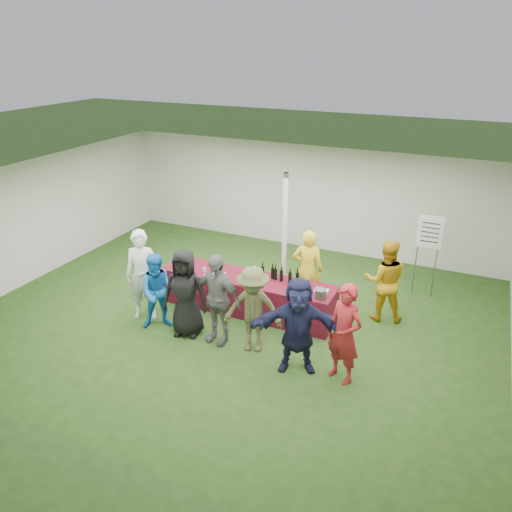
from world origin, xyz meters
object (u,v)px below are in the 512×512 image
at_px(staff_pourer, 307,270).
at_px(customer_1, 159,292).
at_px(customer_2, 185,293).
at_px(customer_5, 298,325).
at_px(dump_bucket, 321,294).
at_px(staff_back, 385,280).
at_px(customer_0, 143,275).
at_px(customer_3, 217,299).
at_px(wine_list_sign, 429,238).
at_px(customer_4, 253,310).
at_px(customer_6, 344,334).
at_px(serving_table, 247,294).

height_order(staff_pourer, customer_1, staff_pourer).
height_order(customer_2, customer_5, customer_2).
height_order(dump_bucket, customer_5, customer_5).
height_order(staff_pourer, staff_back, staff_pourer).
relative_size(customer_0, customer_3, 1.07).
height_order(customer_3, customer_5, customer_3).
relative_size(wine_list_sign, customer_0, 0.99).
height_order(staff_back, customer_1, staff_back).
xyz_separation_m(wine_list_sign, staff_pourer, (-2.09, -1.58, -0.46)).
bearing_deg(customer_2, customer_4, -12.31).
bearing_deg(customer_6, customer_3, -161.46).
relative_size(dump_bucket, customer_0, 0.12).
bearing_deg(customer_6, customer_1, -159.52).
xyz_separation_m(wine_list_sign, customer_0, (-4.86, -3.26, -0.40)).
height_order(customer_4, customer_6, customer_6).
relative_size(wine_list_sign, customer_1, 1.20).
bearing_deg(staff_back, dump_bucket, 33.34).
distance_m(dump_bucket, customer_5, 1.19).
relative_size(customer_2, customer_3, 0.99).
distance_m(customer_2, customer_5, 2.26).
xyz_separation_m(dump_bucket, wine_list_sign, (1.54, 2.42, 0.48)).
bearing_deg(customer_2, staff_back, 19.37).
bearing_deg(customer_5, customer_4, 146.38).
bearing_deg(customer_4, customer_0, 162.88).
bearing_deg(dump_bucket, customer_5, -89.84).
height_order(customer_2, customer_4, customer_2).
relative_size(customer_1, customer_6, 0.88).
relative_size(dump_bucket, wine_list_sign, 0.12).
bearing_deg(customer_5, customer_6, -16.99).
distance_m(customer_1, customer_2, 0.59).
distance_m(customer_1, customer_4, 1.94).
bearing_deg(serving_table, customer_2, -117.98).
height_order(customer_0, customer_6, customer_0).
height_order(wine_list_sign, customer_6, wine_list_sign).
bearing_deg(dump_bucket, staff_back, 48.18).
xyz_separation_m(staff_pourer, customer_1, (-2.29, -1.86, -0.10)).
bearing_deg(customer_0, customer_5, -28.14).
bearing_deg(customer_0, customer_4, -25.44).
xyz_separation_m(wine_list_sign, customer_3, (-3.15, -3.41, -0.46)).
relative_size(customer_2, customer_6, 0.99).
xyz_separation_m(customer_0, customer_3, (1.71, -0.14, -0.06)).
height_order(dump_bucket, customer_2, customer_2).
height_order(dump_bucket, staff_back, staff_back).
bearing_deg(customer_0, dump_bucket, -7.90).
bearing_deg(customer_3, customer_2, -170.94).
xyz_separation_m(serving_table, staff_pourer, (1.05, 0.62, 0.48)).
height_order(customer_4, customer_5, customer_5).
distance_m(staff_pourer, customer_3, 2.11).
bearing_deg(customer_1, customer_4, -32.30).
bearing_deg(wine_list_sign, customer_3, -132.81).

